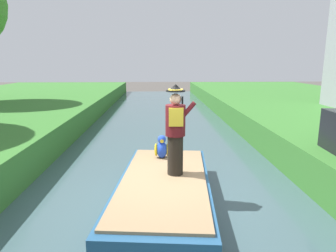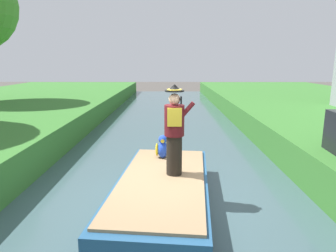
{
  "view_description": "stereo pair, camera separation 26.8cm",
  "coord_description": "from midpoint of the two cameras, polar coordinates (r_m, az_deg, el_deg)",
  "views": [
    {
      "loc": [
        -0.12,
        -5.77,
        2.98
      ],
      "look_at": [
        0.11,
        0.59,
        1.61
      ],
      "focal_mm": 31.82,
      "sensor_mm": 36.0,
      "label": 1
    },
    {
      "loc": [
        0.14,
        -5.77,
        2.98
      ],
      "look_at": [
        0.11,
        0.59,
        1.61
      ],
      "focal_mm": 31.82,
      "sensor_mm": 36.0,
      "label": 2
    }
  ],
  "objects": [
    {
      "name": "ground_plane",
      "position": [
        6.49,
        -2.04,
        -15.18
      ],
      "size": [
        80.0,
        80.0,
        0.0
      ],
      "primitive_type": "plane",
      "color": "#4C4742"
    },
    {
      "name": "canal_water",
      "position": [
        6.47,
        -2.04,
        -14.78
      ],
      "size": [
        6.37,
        48.0,
        0.1
      ],
      "primitive_type": "cube",
      "color": "#3D565B",
      "rests_on": "ground"
    },
    {
      "name": "boat",
      "position": [
        6.15,
        -2.07,
        -12.65
      ],
      "size": [
        2.18,
        4.35,
        0.61
      ],
      "color": "#23517A",
      "rests_on": "canal_water"
    },
    {
      "name": "person_pirate",
      "position": [
        5.98,
        0.19,
        -0.85
      ],
      "size": [
        0.61,
        0.42,
        1.85
      ],
      "rotation": [
        0.0,
        0.0,
        -0.08
      ],
      "color": "black",
      "rests_on": "boat"
    },
    {
      "name": "parrot_plush",
      "position": [
        7.18,
        -2.26,
        -4.24
      ],
      "size": [
        0.36,
        0.34,
        0.57
      ],
      "color": "blue",
      "rests_on": "boat"
    }
  ]
}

